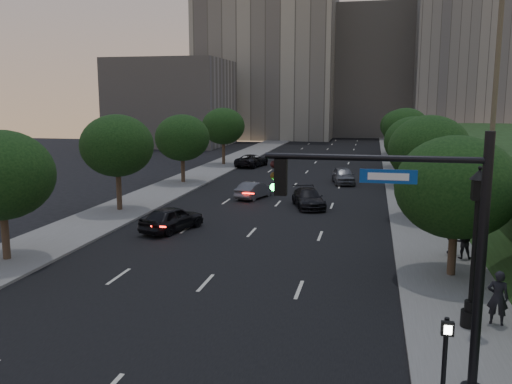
% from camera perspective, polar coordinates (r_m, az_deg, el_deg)
% --- Properties ---
extents(ground, '(160.00, 160.00, 0.00)m').
position_cam_1_polar(ground, '(19.06, -9.96, -14.34)').
color(ground, black).
rests_on(ground, ground).
extents(road_surface, '(16.00, 140.00, 0.02)m').
position_cam_1_polar(road_surface, '(47.19, 3.78, 0.35)').
color(road_surface, black).
rests_on(road_surface, ground).
extents(sidewalk_right, '(4.50, 140.00, 0.15)m').
position_cam_1_polar(sidewalk_right, '(46.83, 16.28, -0.02)').
color(sidewalk_right, slate).
rests_on(sidewalk_right, ground).
extents(sidewalk_left, '(4.50, 140.00, 0.15)m').
position_cam_1_polar(sidewalk_left, '(49.69, -8.00, 0.83)').
color(sidewalk_left, slate).
rests_on(sidewalk_left, ground).
extents(parapet_wall, '(0.35, 90.00, 0.70)m').
position_cam_1_polar(parapet_wall, '(44.71, 20.89, 4.81)').
color(parapet_wall, slate).
rests_on(parapet_wall, embankment).
extents(office_block_left, '(26.00, 20.00, 32.00)m').
position_cam_1_polar(office_block_left, '(110.34, 1.31, 14.10)').
color(office_block_left, gray).
rests_on(office_block_left, ground).
extents(office_block_mid, '(22.00, 18.00, 26.00)m').
position_cam_1_polar(office_block_mid, '(118.18, 12.04, 12.15)').
color(office_block_mid, gray).
rests_on(office_block_mid, ground).
extents(office_block_right, '(20.00, 22.00, 36.00)m').
position_cam_1_polar(office_block_right, '(113.85, 21.50, 14.32)').
color(office_block_right, gray).
rests_on(office_block_right, ground).
extents(office_block_filler, '(18.00, 16.00, 14.00)m').
position_cam_1_polar(office_block_filler, '(92.08, -8.80, 9.24)').
color(office_block_filler, gray).
rests_on(office_block_filler, ground).
extents(tree_right_a, '(5.20, 5.20, 6.24)m').
position_cam_1_polar(tree_right_a, '(24.62, 20.34, 0.48)').
color(tree_right_a, '#38281C').
rests_on(tree_right_a, ground).
extents(tree_right_b, '(5.20, 5.20, 6.74)m').
position_cam_1_polar(tree_right_b, '(36.39, 17.77, 4.24)').
color(tree_right_b, '#38281C').
rests_on(tree_right_b, ground).
extents(tree_right_c, '(5.20, 5.20, 6.24)m').
position_cam_1_polar(tree_right_c, '(49.34, 16.32, 5.09)').
color(tree_right_c, '#38281C').
rests_on(tree_right_c, ground).
extents(tree_right_d, '(5.20, 5.20, 6.74)m').
position_cam_1_polar(tree_right_d, '(63.25, 15.46, 6.53)').
color(tree_right_d, '#38281C').
rests_on(tree_right_d, ground).
extents(tree_right_e, '(5.20, 5.20, 6.24)m').
position_cam_1_polar(tree_right_e, '(78.24, 14.84, 6.76)').
color(tree_right_e, '#38281C').
rests_on(tree_right_e, ground).
extents(tree_left_a, '(5.00, 5.00, 6.34)m').
position_cam_1_polar(tree_left_a, '(28.09, -25.31, 1.61)').
color(tree_left_a, '#38281C').
rests_on(tree_left_a, ground).
extents(tree_left_b, '(5.00, 5.00, 6.71)m').
position_cam_1_polar(tree_left_b, '(38.21, -14.42, 4.74)').
color(tree_left_b, '#38281C').
rests_on(tree_left_b, ground).
extents(tree_left_c, '(5.00, 5.00, 6.34)m').
position_cam_1_polar(tree_left_c, '(50.17, -7.77, 5.67)').
color(tree_left_c, '#38281C').
rests_on(tree_left_c, ground).
extents(tree_left_d, '(5.00, 5.00, 6.71)m').
position_cam_1_polar(tree_left_d, '(63.47, -3.47, 6.93)').
color(tree_left_d, '#38281C').
rests_on(tree_left_d, ground).
extents(traffic_signal_mast, '(5.68, 0.56, 7.00)m').
position_cam_1_polar(traffic_signal_mast, '(14.36, 18.25, -7.21)').
color(traffic_signal_mast, black).
rests_on(traffic_signal_mast, ground).
extents(street_lamp, '(0.64, 0.64, 5.62)m').
position_cam_1_polar(street_lamp, '(19.41, 21.97, -6.21)').
color(street_lamp, black).
rests_on(street_lamp, ground).
extents(pedestrian_signal, '(0.30, 0.33, 2.50)m').
position_cam_1_polar(pedestrian_signal, '(14.59, 19.29, -15.87)').
color(pedestrian_signal, black).
rests_on(pedestrian_signal, ground).
extents(sedan_near_left, '(3.13, 4.76, 1.51)m').
position_cam_1_polar(sedan_near_left, '(32.44, -8.84, -2.77)').
color(sedan_near_left, black).
rests_on(sedan_near_left, ground).
extents(sedan_mid_left, '(2.51, 4.23, 1.32)m').
position_cam_1_polar(sedan_mid_left, '(42.51, -0.18, 0.21)').
color(sedan_mid_left, '#4C4E53').
rests_on(sedan_mid_left, ground).
extents(sedan_far_left, '(3.44, 5.57, 1.44)m').
position_cam_1_polar(sedan_far_left, '(62.28, -0.43, 3.33)').
color(sedan_far_left, black).
rests_on(sedan_far_left, ground).
extents(sedan_near_right, '(3.20, 4.99, 1.35)m').
position_cam_1_polar(sedan_near_right, '(39.11, 5.54, -0.66)').
color(sedan_near_right, black).
rests_on(sedan_near_right, ground).
extents(sedan_far_right, '(2.61, 4.77, 1.54)m').
position_cam_1_polar(sedan_far_right, '(50.49, 9.16, 1.74)').
color(sedan_far_right, '#585B60').
rests_on(sedan_far_right, ground).
extents(pedestrian_a, '(0.77, 0.58, 1.89)m').
position_cam_1_polar(pedestrian_a, '(20.42, 24.10, -10.11)').
color(pedestrian_a, black).
rests_on(pedestrian_a, sidewalk_right).
extents(pedestrian_b, '(0.83, 0.67, 1.61)m').
position_cam_1_polar(pedestrian_b, '(27.92, 21.02, -4.95)').
color(pedestrian_b, black).
rests_on(pedestrian_b, sidewalk_right).
extents(pedestrian_c, '(1.10, 0.55, 1.81)m').
position_cam_1_polar(pedestrian_c, '(28.48, 20.01, -4.40)').
color(pedestrian_c, black).
rests_on(pedestrian_c, sidewalk_right).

